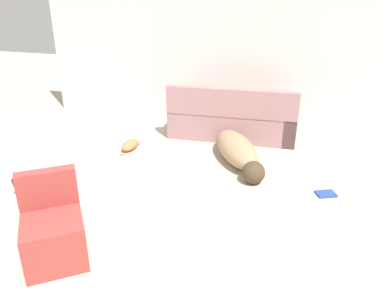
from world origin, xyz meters
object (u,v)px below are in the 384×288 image
object	(u,v)px
dog	(238,151)
book_blue	(326,194)
couch	(232,120)
laptop_open	(23,194)
side_chair	(54,231)
cat	(130,145)

from	to	relation	value
dog	book_blue	xyz separation A→B (m)	(1.19, -0.59, -0.17)
couch	laptop_open	world-z (taller)	couch
side_chair	couch	bearing A→B (deg)	36.95
laptop_open	book_blue	bearing A→B (deg)	10.10
cat	laptop_open	distance (m)	1.83
book_blue	side_chair	world-z (taller)	side_chair
dog	side_chair	xyz separation A→B (m)	(-1.27, -2.49, 0.10)
cat	laptop_open	size ratio (longest dim) A/B	1.52
couch	dog	distance (m)	1.03
couch	dog	bearing A→B (deg)	102.08
couch	book_blue	size ratio (longest dim) A/B	7.49
couch	book_blue	world-z (taller)	couch
couch	dog	world-z (taller)	couch
couch	cat	size ratio (longest dim) A/B	3.94
couch	cat	distance (m)	1.73
laptop_open	dog	bearing A→B (deg)	29.24
dog	cat	distance (m)	1.68
dog	laptop_open	bearing A→B (deg)	-81.34
side_chair	cat	bearing A→B (deg)	62.27
cat	side_chair	bearing A→B (deg)	-164.53
couch	book_blue	xyz separation A→B (m)	(1.47, -1.57, -0.28)
couch	laptop_open	distance (m)	3.38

